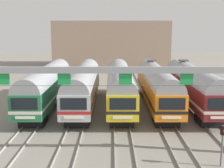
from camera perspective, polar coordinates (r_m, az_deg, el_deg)
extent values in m
plane|color=gray|center=(34.89, 1.58, -4.42)|extent=(160.00, 160.00, 0.00)
cube|color=gray|center=(52.13, -9.04, 0.57)|extent=(0.07, 70.00, 0.15)
cube|color=gray|center=(51.92, -7.48, 0.58)|extent=(0.07, 70.00, 0.15)
cube|color=gray|center=(51.63, -4.41, 0.58)|extent=(0.07, 70.00, 0.15)
cube|color=gray|center=(51.53, -2.82, 0.58)|extent=(0.07, 70.00, 0.15)
cube|color=gray|center=(51.47, 0.29, 0.58)|extent=(0.07, 70.00, 0.15)
cube|color=gray|center=(51.50, 1.88, 0.58)|extent=(0.07, 70.00, 0.15)
cube|color=gray|center=(51.66, 4.98, 0.58)|extent=(0.07, 70.00, 0.15)
cube|color=gray|center=(51.80, 6.56, 0.57)|extent=(0.07, 70.00, 0.15)
cube|color=gray|center=(52.19, 9.60, 0.57)|extent=(0.07, 70.00, 0.15)
cube|color=gray|center=(52.45, 11.15, 0.57)|extent=(0.07, 70.00, 0.15)
cube|color=#236B42|center=(35.18, -12.30, -0.82)|extent=(2.85, 18.00, 2.35)
cube|color=silver|center=(35.25, -12.27, -1.38)|extent=(2.88, 18.02, 0.28)
cylinder|color=gray|center=(34.97, -12.37, 1.07)|extent=(2.74, 17.64, 2.74)
cube|color=black|center=(26.56, -16.44, -3.68)|extent=(2.28, 0.06, 1.03)
cube|color=silver|center=(26.88, -16.30, -6.21)|extent=(1.71, 0.05, 0.24)
cube|color=black|center=(29.65, -14.74, -6.46)|extent=(2.28, 2.60, 1.05)
cube|color=black|center=(41.57, -10.38, -1.39)|extent=(2.28, 2.60, 1.05)
cube|color=#B2B5BA|center=(34.52, -5.43, -0.84)|extent=(2.85, 18.00, 2.35)
cube|color=#B21E1E|center=(34.60, -5.42, -1.41)|extent=(2.88, 18.02, 0.28)
cylinder|color=gray|center=(34.31, -5.46, 1.09)|extent=(2.74, 17.64, 2.74)
cube|color=black|center=(25.68, -7.34, -3.81)|extent=(2.28, 0.06, 1.03)
cube|color=silver|center=(26.01, -7.28, -6.42)|extent=(1.71, 0.05, 0.24)
cube|color=black|center=(28.87, -6.55, -6.64)|extent=(2.28, 2.60, 1.05)
cube|color=black|center=(41.01, -4.56, -1.41)|extent=(2.28, 2.60, 1.05)
cube|color=gold|center=(34.38, 1.60, -0.84)|extent=(2.85, 18.00, 2.35)
cube|color=black|center=(34.45, 1.59, -1.42)|extent=(2.88, 18.02, 0.28)
cylinder|color=gray|center=(34.16, 1.61, 1.09)|extent=(2.74, 17.64, 2.74)
cube|color=black|center=(25.48, 2.14, -3.84)|extent=(2.28, 0.06, 1.03)
cube|color=silver|center=(25.82, 2.12, -6.47)|extent=(1.71, 0.05, 0.24)
cube|color=black|center=(28.69, 1.91, -6.68)|extent=(2.28, 2.60, 1.05)
cube|color=black|center=(40.89, 1.35, -1.42)|extent=(2.28, 2.60, 1.05)
cube|color=orange|center=(34.75, 8.58, -0.83)|extent=(2.85, 18.00, 2.35)
cube|color=black|center=(34.82, 8.56, -1.40)|extent=(2.88, 18.02, 0.28)
cylinder|color=gray|center=(34.54, 8.63, 1.08)|extent=(2.74, 17.64, 2.74)
cube|color=black|center=(25.98, 11.51, -3.77)|extent=(2.28, 0.06, 1.03)
cube|color=silver|center=(26.31, 11.41, -6.35)|extent=(1.71, 0.05, 0.24)
cube|color=black|center=(29.14, 10.30, -6.58)|extent=(2.28, 2.60, 1.05)
cube|color=black|center=(41.20, 7.24, -1.41)|extent=(2.28, 2.60, 1.05)
cube|color=#4C4C51|center=(39.28, 7.61, 4.53)|extent=(1.10, 1.10, 0.20)
cube|color=maroon|center=(35.62, 15.31, -0.81)|extent=(2.85, 18.00, 2.35)
cube|color=beige|center=(35.69, 15.28, -1.37)|extent=(2.88, 18.02, 0.28)
cylinder|color=gray|center=(35.41, 15.40, 1.05)|extent=(2.74, 17.64, 2.74)
cube|color=black|center=(27.14, 20.30, -3.61)|extent=(2.28, 0.06, 1.03)
cube|color=silver|center=(27.45, 20.14, -6.09)|extent=(1.71, 0.05, 0.24)
cube|color=black|center=(30.17, 18.27, -6.35)|extent=(2.28, 2.60, 1.05)
cube|color=black|center=(41.94, 12.97, -1.38)|extent=(2.28, 2.60, 1.05)
cube|color=#4C4C51|center=(40.05, 13.63, 4.44)|extent=(1.10, 1.10, 0.20)
cube|color=gray|center=(20.40, 2.66, 2.70)|extent=(21.70, 0.32, 0.44)
cube|color=#198C3F|center=(21.81, -20.13, 0.92)|extent=(0.90, 0.08, 0.80)
cube|color=#198C3F|center=(20.73, -9.10, 0.97)|extent=(0.90, 0.08, 0.80)
cube|color=#198C3F|center=(20.49, 2.64, 0.98)|extent=(0.90, 0.08, 0.80)
cube|color=#198C3F|center=(21.11, 14.18, 0.95)|extent=(0.90, 0.08, 0.80)
cylinder|color=#3F382D|center=(20.58, 2.63, -0.34)|extent=(21.70, 0.03, 0.03)
cylinder|color=#59595E|center=(21.28, 20.40, -11.10)|extent=(0.12, 0.12, 2.85)
cube|color=black|center=(20.91, 20.60, -8.35)|extent=(0.28, 0.24, 0.60)
sphere|color=red|center=(20.79, 20.73, -8.47)|extent=(0.18, 0.18, 0.18)
cube|color=gray|center=(74.41, -0.05, 7.81)|extent=(27.87, 10.00, 10.79)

